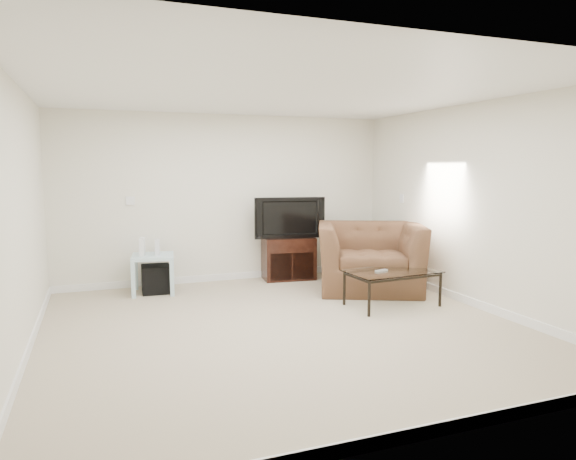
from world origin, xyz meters
name	(u,v)px	position (x,y,z in m)	size (l,w,h in m)	color
floor	(284,327)	(0.00, 0.00, 0.00)	(5.00, 5.00, 0.00)	tan
ceiling	(283,91)	(0.00, 0.00, 2.50)	(5.00, 5.00, 0.00)	white
wall_back	(227,199)	(0.00, 2.50, 1.25)	(5.00, 0.02, 2.50)	silver
wall_left	(18,221)	(-2.50, 0.00, 1.25)	(0.02, 5.00, 2.50)	silver
wall_right	(475,206)	(2.50, 0.00, 1.25)	(0.02, 5.00, 2.50)	silver
plate_back	(130,201)	(-1.40, 2.49, 1.25)	(0.12, 0.02, 0.12)	white
plate_right_switch	(402,198)	(2.49, 1.60, 1.25)	(0.02, 0.09, 0.13)	white
plate_right_outlet	(411,264)	(2.49, 1.30, 0.30)	(0.02, 0.08, 0.12)	white
tv_stand	(288,258)	(0.90, 2.28, 0.32)	(0.78, 0.54, 0.65)	black
dvd_player	(289,244)	(0.90, 2.24, 0.54)	(0.47, 0.33, 0.07)	black
television	(288,217)	(0.90, 2.25, 0.96)	(1.00, 0.20, 0.62)	black
side_table	(153,274)	(-1.16, 2.05, 0.27)	(0.55, 0.55, 0.53)	silver
subwoofer	(156,279)	(-1.12, 2.07, 0.19)	(0.38, 0.38, 0.38)	black
game_console	(142,247)	(-1.29, 2.05, 0.65)	(0.06, 0.18, 0.24)	white
game_case	(157,247)	(-1.09, 2.02, 0.64)	(0.06, 0.15, 0.21)	silver
recliner	(370,245)	(1.73, 1.20, 0.63)	(1.44, 0.93, 1.26)	brown
coffee_table	(392,288)	(1.56, 0.34, 0.22)	(1.12, 0.64, 0.44)	black
remote	(381,271)	(1.42, 0.36, 0.45)	(0.18, 0.05, 0.02)	#B2B2B7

